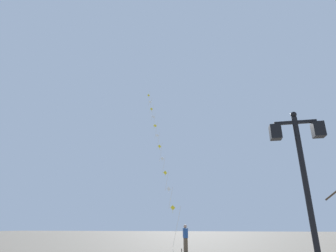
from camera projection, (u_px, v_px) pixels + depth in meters
The scene contains 4 objects.
ground_plane at pixel (232, 251), 18.79m from camera, with size 160.00×160.00×0.00m, color #756B5B.
twin_lantern_lamp_post at pixel (302, 162), 6.95m from camera, with size 1.35×0.28×4.56m.
kite_train at pixel (159, 142), 29.00m from camera, with size 6.71×13.61×19.39m.
kite_flyer at pixel (185, 238), 17.88m from camera, with size 0.41×0.62×1.71m.
Camera 1 is at (-0.31, -1.12, 1.60)m, focal length 28.91 mm.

